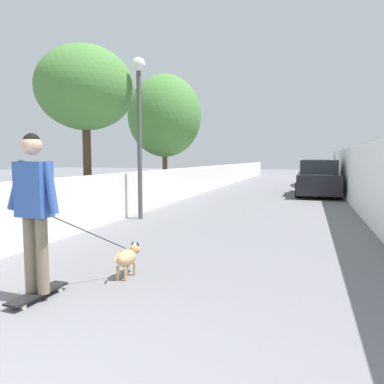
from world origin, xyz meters
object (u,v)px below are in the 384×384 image
at_px(tree_left_mid, 165,116).
at_px(lamp_post, 139,109).
at_px(car_far, 316,173).
at_px(skateboard, 38,294).
at_px(car_near, 318,179).
at_px(tree_left_near, 85,89).
at_px(person_skateboarder, 34,200).
at_px(dog, 127,257).

xyz_separation_m(tree_left_mid, lamp_post, (-5.41, -1.47, -0.46)).
xyz_separation_m(lamp_post, car_far, (14.14, -4.66, -2.18)).
xyz_separation_m(tree_left_mid, skateboard, (-10.88, -2.82, -3.28)).
distance_m(skateboard, car_near, 13.93).
height_order(tree_left_near, lamp_post, tree_left_near).
height_order(person_skateboarder, car_far, person_skateboarder).
relative_size(person_skateboarder, dog, 1.36).
distance_m(tree_left_mid, person_skateboarder, 11.46).
xyz_separation_m(skateboard, car_far, (19.62, -3.31, 0.65)).
distance_m(dog, car_near, 12.78).
bearing_deg(lamp_post, tree_left_near, 93.36).
bearing_deg(car_far, person_skateboarder, 170.41).
bearing_deg(lamp_post, car_near, -30.12).
height_order(skateboard, person_skateboarder, person_skateboarder).
relative_size(tree_left_near, dog, 3.48).
bearing_deg(car_near, dog, 167.74).
bearing_deg(tree_left_mid, person_skateboarder, -165.45).
height_order(skateboard, dog, dog).
relative_size(tree_left_near, skateboard, 5.73).
bearing_deg(dog, car_near, -12.26).
height_order(tree_left_mid, skateboard, tree_left_mid).
relative_size(tree_left_near, lamp_post, 1.10).
bearing_deg(skateboard, car_far, -9.59).
relative_size(tree_left_mid, lamp_post, 1.20).
distance_m(person_skateboarder, car_far, 19.90).
distance_m(tree_left_mid, car_far, 10.99).
bearing_deg(car_far, dog, 171.69).
distance_m(tree_left_mid, dog, 10.87).
bearing_deg(dog, tree_left_mid, 19.18).
xyz_separation_m(lamp_post, person_skateboarder, (-5.47, -1.35, -1.75)).
xyz_separation_m(person_skateboarder, car_near, (13.51, -3.31, -0.43)).
height_order(tree_left_mid, car_near, tree_left_mid).
bearing_deg(person_skateboarder, skateboard, 56.31).
xyz_separation_m(skateboard, dog, (1.04, -0.60, 0.21)).
height_order(lamp_post, skateboard, lamp_post).
relative_size(tree_left_near, car_near, 1.06).
relative_size(tree_left_near, person_skateboarder, 2.56).
distance_m(tree_left_mid, car_near, 7.18).
bearing_deg(tree_left_mid, tree_left_near, 179.20).
relative_size(lamp_post, person_skateboarder, 2.33).
bearing_deg(car_near, tree_left_mid, 113.19).
relative_size(tree_left_near, tree_left_mid, 0.92).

